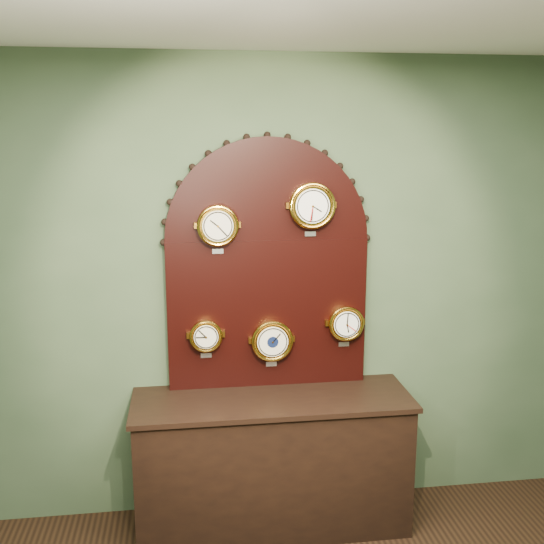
{
  "coord_description": "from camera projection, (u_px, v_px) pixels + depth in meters",
  "views": [
    {
      "loc": [
        -0.48,
        -1.25,
        2.35
      ],
      "look_at": [
        0.0,
        2.25,
        1.58
      ],
      "focal_mm": 42.33,
      "sensor_mm": 36.0,
      "label": 1
    }
  ],
  "objects": [
    {
      "name": "hygrometer",
      "position": [
        206.0,
        336.0,
        3.78
      ],
      "size": [
        0.19,
        0.08,
        0.25
      ],
      "color": "gold",
      "rests_on": "display_board"
    },
    {
      "name": "tide_clock",
      "position": [
        346.0,
        323.0,
        3.88
      ],
      "size": [
        0.22,
        0.08,
        0.27
      ],
      "color": "gold",
      "rests_on": "display_board"
    },
    {
      "name": "barometer",
      "position": [
        272.0,
        340.0,
        3.84
      ],
      "size": [
        0.25,
        0.08,
        0.3
      ],
      "color": "gold",
      "rests_on": "display_board"
    },
    {
      "name": "arabic_clock",
      "position": [
        312.0,
        206.0,
        3.7
      ],
      "size": [
        0.27,
        0.08,
        0.32
      ],
      "color": "gold",
      "rests_on": "display_board"
    },
    {
      "name": "roman_clock",
      "position": [
        218.0,
        225.0,
        3.65
      ],
      "size": [
        0.24,
        0.08,
        0.29
      ],
      "color": "gold",
      "rests_on": "display_board"
    },
    {
      "name": "display_board",
      "position": [
        267.0,
        257.0,
        3.8
      ],
      "size": [
        1.26,
        0.06,
        1.53
      ],
      "color": "black",
      "rests_on": "shop_counter"
    },
    {
      "name": "shop_counter",
      "position": [
        272.0,
        464.0,
        3.85
      ],
      "size": [
        1.6,
        0.5,
        0.8
      ],
      "primitive_type": "cube",
      "color": "black",
      "rests_on": "ground_plane"
    },
    {
      "name": "wall_back",
      "position": [
        266.0,
        292.0,
        3.89
      ],
      "size": [
        4.0,
        0.0,
        4.0
      ],
      "primitive_type": "plane",
      "rotation": [
        1.57,
        0.0,
        0.0
      ],
      "color": "#40553A",
      "rests_on": "ground"
    }
  ]
}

